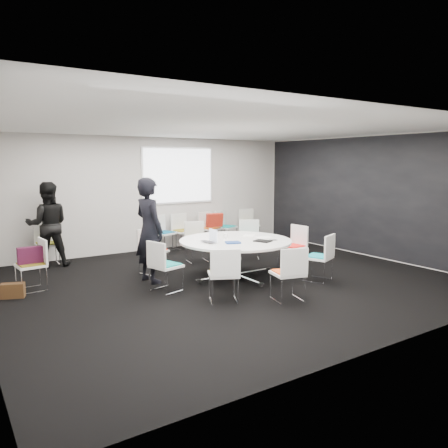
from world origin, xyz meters
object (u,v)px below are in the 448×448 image
chair_back_b (183,238)px  chair_ring_h (319,266)px  chair_back_c (210,235)px  chair_back_e (249,231)px  conference_table (235,250)px  brown_bag (13,291)px  maroon_bag (30,255)px  chair_spare_left (32,275)px  chair_ring_c (197,250)px  chair_ring_f (224,285)px  chair_ring_b (250,247)px  chair_back_a (164,240)px  chair_person_back (48,252)px  chair_back_d (226,233)px  person_main (149,230)px  chair_ring_g (288,284)px  chair_ring_a (292,255)px  person_back (48,225)px  chair_ring_e (166,276)px  laptop (210,242)px  chair_ring_d (153,260)px  cup (226,236)px

chair_back_b → chair_ring_h: bearing=93.8°
chair_back_c → chair_back_e: 1.29m
conference_table → chair_back_e: size_ratio=2.40×
conference_table → brown_bag: conference_table is taller
maroon_bag → chair_spare_left: bearing=5.2°
chair_ring_c → chair_ring_f: 2.86m
chair_ring_c → chair_back_b: same height
chair_ring_b → chair_back_a: bearing=-26.7°
chair_back_e → chair_person_back: same height
chair_back_d → chair_spare_left: (-5.20, -1.88, 0.00)m
chair_back_d → person_main: (-3.28, -2.45, 0.68)m
chair_ring_f → chair_ring_g: size_ratio=1.00×
chair_ring_a → person_main: person_main is taller
person_back → maroon_bag: size_ratio=4.46×
chair_ring_e → laptop: bearing=82.7°
chair_back_b → brown_bag: bearing=21.6°
person_back → chair_ring_b: bearing=166.7°
maroon_bag → chair_back_e: bearing=17.4°
conference_table → chair_ring_e: chair_ring_e is taller
chair_back_e → brown_bag: (-6.34, -2.15, -0.16)m
chair_back_e → chair_ring_a: bearing=77.3°
chair_back_b → chair_ring_d: bearing=43.6°
chair_ring_g → laptop: bearing=118.2°
chair_spare_left → chair_ring_b: bearing=-95.9°
cup → maroon_bag: (-3.35, 0.95, -0.16)m
conference_table → chair_ring_g: size_ratio=2.40×
chair_back_c → chair_back_e: (1.29, 0.00, 0.00)m
chair_ring_g → chair_back_e: size_ratio=1.00×
chair_spare_left → chair_ring_h: bearing=-121.4°
chair_ring_c → chair_back_a: same height
chair_ring_b → chair_back_d: size_ratio=1.00×
chair_ring_g → brown_bag: chair_ring_g is taller
person_main → laptop: size_ratio=6.05×
chair_spare_left → chair_back_c: bearing=-73.4°
chair_ring_b → chair_ring_e: (-2.69, -1.24, 0.00)m
chair_back_a → maroon_bag: size_ratio=2.20×
chair_ring_d → cup: chair_ring_d is taller
chair_ring_g → laptop: size_ratio=2.78×
laptop → chair_back_c: bearing=-42.1°
person_back → chair_ring_f: bearing=124.7°
chair_back_b → chair_back_c: size_ratio=1.00×
chair_back_c → chair_back_d: size_ratio=1.00×
chair_back_c → chair_spare_left: (-4.69, -1.88, 0.00)m
chair_back_e → person_back: 5.41m
chair_ring_f → chair_back_b: bearing=95.9°
chair_ring_f → maroon_bag: 3.36m
chair_ring_b → chair_ring_h: (-0.02, -2.18, 0.00)m
chair_spare_left → cup: bearing=-111.2°
conference_table → chair_back_b: 3.12m
laptop → chair_ring_g: bearing=-176.3°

